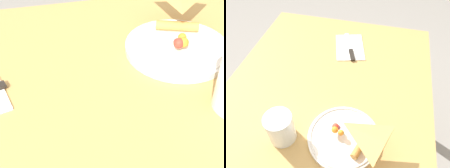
% 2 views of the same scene
% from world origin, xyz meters
% --- Properties ---
extents(dining_table, '(1.13, 0.84, 0.75)m').
position_xyz_m(dining_table, '(0.00, 0.00, 0.65)').
color(dining_table, tan).
rests_on(dining_table, ground_plane).
extents(plate_pizza, '(0.24, 0.24, 0.05)m').
position_xyz_m(plate_pizza, '(-0.15, -0.12, 0.77)').
color(plate_pizza, silver).
rests_on(plate_pizza, dining_table).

